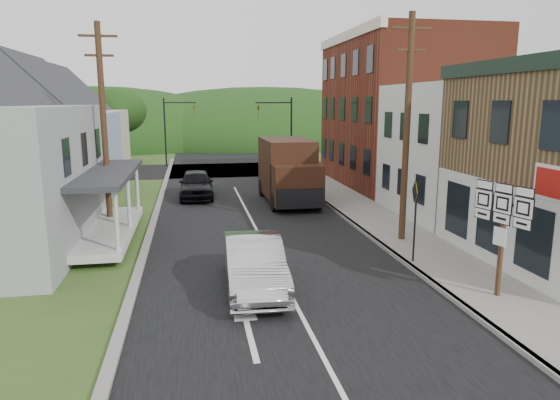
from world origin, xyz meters
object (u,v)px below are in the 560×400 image
silver_sedan (254,264)px  delivery_van (288,171)px  dark_sedan (196,184)px  route_sign_cluster (502,223)px  warning_sign (415,210)px

silver_sedan → delivery_van: (3.59, 13.06, 1.00)m
dark_sedan → delivery_van: delivery_van is taller
delivery_van → route_sign_cluster: 15.46m
route_sign_cluster → silver_sedan: bearing=147.6°
dark_sedan → delivery_van: (5.14, -2.33, 0.98)m
delivery_van → warning_sign: bearing=-79.8°
silver_sedan → warning_sign: warning_sign is taller
delivery_van → silver_sedan: bearing=-105.7°
silver_sedan → warning_sign: 6.04m
dark_sedan → delivery_van: 5.73m
route_sign_cluster → warning_sign: 3.58m
delivery_van → warning_sign: size_ratio=2.22×
dark_sedan → route_sign_cluster: bearing=-63.9°
route_sign_cluster → delivery_van: bearing=86.4°
dark_sedan → route_sign_cluster: 19.40m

